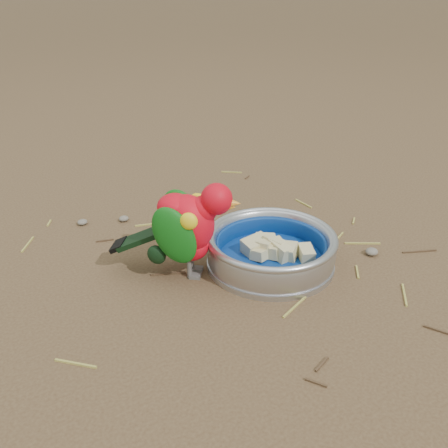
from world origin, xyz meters
TOP-DOWN VIEW (x-y plane):
  - ground at (0.00, 0.00)m, footprint 60.00×60.00m
  - food_bowl at (0.11, 0.01)m, footprint 0.23×0.23m
  - bowl_wall at (0.11, 0.01)m, footprint 0.23×0.23m
  - fruit_wedges at (0.11, 0.01)m, footprint 0.14×0.14m
  - lory_parrot at (-0.02, 0.06)m, footprint 0.22×0.20m
  - ground_debris at (-0.01, 0.09)m, footprint 0.90×0.80m

SIDE VIEW (x-z plane):
  - ground at x=0.00m, z-range 0.00..0.00m
  - ground_debris at x=-0.01m, z-range 0.00..0.01m
  - food_bowl at x=0.11m, z-range 0.00..0.02m
  - fruit_wedges at x=0.11m, z-range 0.02..0.05m
  - bowl_wall at x=0.11m, z-range 0.02..0.06m
  - lory_parrot at x=-0.02m, z-range 0.00..0.16m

